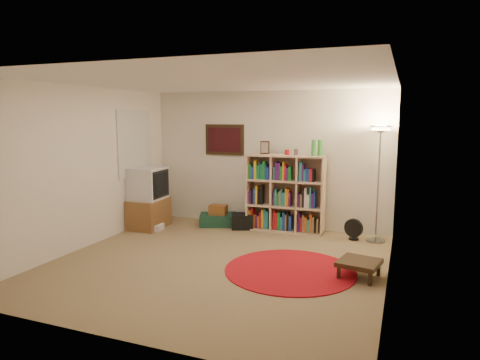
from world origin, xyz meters
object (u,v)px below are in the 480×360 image
(tv_stand, at_px, (149,199))
(suitcase, at_px, (218,220))
(bookshelf, at_px, (284,194))
(floor_fan, at_px, (354,229))
(side_table, at_px, (359,263))
(floor_lamp, at_px, (380,146))

(tv_stand, height_order, suitcase, tv_stand)
(tv_stand, distance_m, suitcase, 1.35)
(suitcase, bearing_deg, bookshelf, -18.25)
(floor_fan, relative_size, side_table, 0.62)
(bookshelf, distance_m, floor_fan, 1.33)
(bookshelf, distance_m, side_table, 2.42)
(bookshelf, relative_size, floor_lamp, 0.87)
(floor_fan, relative_size, suitcase, 0.45)
(bookshelf, bearing_deg, floor_fan, -8.01)
(floor_fan, xyz_separation_m, suitcase, (-2.50, 0.06, -0.07))
(floor_lamp, relative_size, side_table, 3.30)
(floor_fan, relative_size, tv_stand, 0.32)
(tv_stand, xyz_separation_m, side_table, (3.89, -1.17, -0.35))
(bookshelf, bearing_deg, side_table, -52.58)
(bookshelf, xyz_separation_m, suitcase, (-1.26, -0.08, -0.56))
(floor_lamp, xyz_separation_m, side_table, (-0.09, -1.74, -1.39))
(floor_lamp, xyz_separation_m, floor_fan, (-0.35, -0.03, -1.40))
(bookshelf, distance_m, suitcase, 1.38)
(side_table, bearing_deg, suitcase, 147.33)
(floor_fan, distance_m, tv_stand, 3.68)
(bookshelf, bearing_deg, floor_lamp, -5.46)
(floor_fan, height_order, suitcase, floor_fan)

